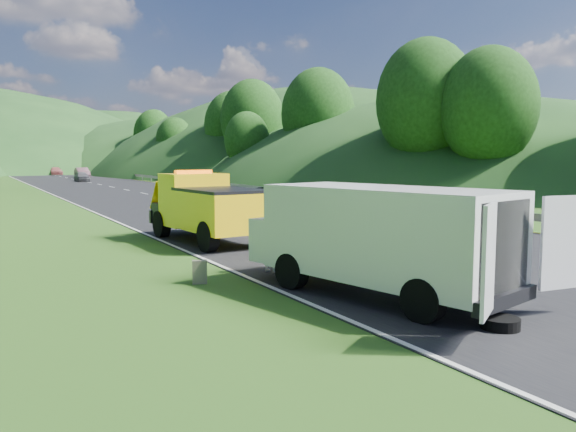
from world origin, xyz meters
TOP-DOWN VIEW (x-y plane):
  - ground at (0.00, 0.00)m, footprint 320.00×320.00m
  - road_surface at (3.00, 40.00)m, footprint 14.00×200.00m
  - guardrail at (10.30, 52.50)m, footprint 0.06×140.00m
  - tree_line_right at (23.00, 60.00)m, footprint 14.00×140.00m
  - hills_backdrop at (6.50, 134.70)m, footprint 201.00×288.60m
  - tow_truck at (-2.48, 5.98)m, footprint 2.63×6.16m
  - white_van at (-2.22, -3.41)m, footprint 4.29×7.27m
  - woman at (-3.05, 0.01)m, footprint 0.57×0.65m
  - child at (-1.43, -0.38)m, footprint 0.57×0.49m
  - worker at (-0.75, -5.30)m, footprint 1.20×0.82m
  - suitcase at (-5.18, -0.30)m, footprint 0.40×0.31m
  - spare_tire at (-1.85, -6.46)m, footprint 0.69×0.69m
  - passing_suv at (3.19, 10.96)m, footprint 3.33×6.06m
  - dist_car_a at (2.73, 61.41)m, footprint 1.51×3.76m
  - dist_car_b at (5.06, 74.66)m, footprint 1.61×4.61m
  - dist_car_c at (3.51, 90.79)m, footprint 1.88×4.63m

SIDE VIEW (x-z plane):
  - ground at x=0.00m, z-range 0.00..0.00m
  - guardrail at x=10.30m, z-range -0.76..0.76m
  - tree_line_right at x=23.00m, z-range -7.00..7.00m
  - hills_backdrop at x=6.50m, z-range -22.00..22.00m
  - woman at x=-3.05m, z-range -0.74..0.74m
  - child at x=-1.43m, z-range -0.50..0.50m
  - worker at x=-0.75m, z-range -0.86..0.86m
  - spare_tire at x=-1.85m, z-range -0.10..0.10m
  - passing_suv at x=3.19m, z-range -0.80..0.80m
  - dist_car_a at x=2.73m, z-range -0.64..0.64m
  - dist_car_b at x=5.06m, z-range -0.76..0.76m
  - dist_car_c at x=3.51m, z-range -0.67..0.67m
  - road_surface at x=3.00m, z-range 0.00..0.02m
  - suitcase at x=-5.18m, z-range 0.00..0.57m
  - tow_truck at x=-2.48m, z-range -0.03..2.56m
  - white_van at x=-2.22m, z-range 0.16..2.58m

